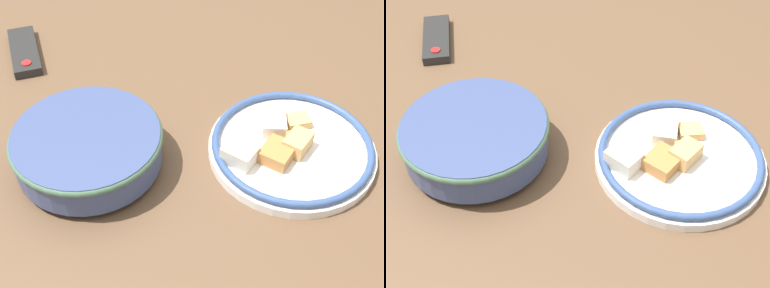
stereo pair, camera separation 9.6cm
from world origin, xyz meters
The scene contains 5 objects.
ground_plane centered at (0.00, 0.00, 0.00)m, with size 8.00×8.00×0.00m, color #7F6B4C.
dining_table centered at (0.00, 0.00, 0.64)m, with size 1.32×1.06×0.72m.
noodle_bowl centered at (-0.09, -0.16, 0.76)m, with size 0.27×0.27×0.08m.
food_plate centered at (0.28, -0.15, 0.73)m, with size 0.31×0.31×0.05m.
tv_remote centered at (-0.26, 0.20, 0.73)m, with size 0.10×0.19×0.02m.
Camera 2 is at (0.16, -0.84, 1.44)m, focal length 50.00 mm.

